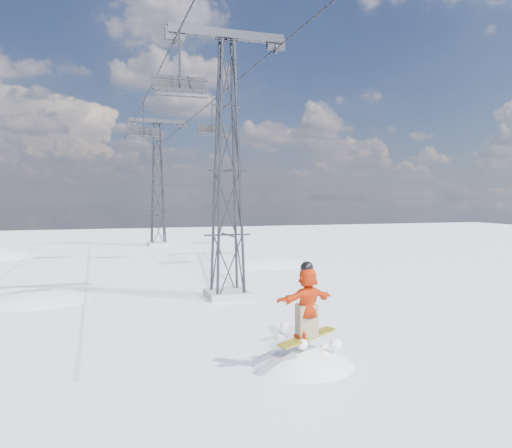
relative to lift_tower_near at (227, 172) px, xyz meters
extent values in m
plane|color=white|center=(-0.80, -8.00, -5.47)|extent=(120.00, 120.00, 0.00)
sphere|color=white|center=(5.20, 10.00, -14.97)|extent=(20.00, 20.00, 20.00)
cube|color=#999999|center=(0.00, 0.00, -5.32)|extent=(1.80, 1.80, 0.30)
cube|color=#27282D|center=(0.00, 0.00, 5.78)|extent=(5.00, 0.35, 0.35)
cube|color=#27282D|center=(-2.20, 0.00, 5.58)|extent=(0.80, 0.25, 0.50)
cube|color=#27282D|center=(2.20, 0.00, 5.58)|extent=(0.80, 0.25, 0.50)
cube|color=#999999|center=(0.00, 25.00, -5.32)|extent=(1.80, 1.80, 0.30)
cube|color=#27282D|center=(0.00, 25.00, 5.78)|extent=(5.00, 0.35, 0.35)
cube|color=#27282D|center=(-2.20, 25.00, 5.58)|extent=(0.80, 0.25, 0.50)
cube|color=#27282D|center=(2.20, 25.00, 5.58)|extent=(0.80, 0.25, 0.50)
cylinder|color=black|center=(-2.20, 11.50, 5.38)|extent=(0.06, 51.00, 0.06)
cylinder|color=black|center=(2.20, 11.50, 5.38)|extent=(0.06, 51.00, 0.06)
sphere|color=white|center=(-0.35, -9.05, -7.22)|extent=(4.40, 4.40, 4.40)
cube|color=gold|center=(-0.35, -9.35, -4.65)|extent=(1.82, 1.03, 0.20)
imported|color=red|center=(-0.35, -9.35, -3.75)|extent=(1.71, 0.83, 1.77)
cube|color=#7D6C4D|center=(-0.35, -9.35, -4.23)|extent=(0.56, 0.47, 0.81)
sphere|color=black|center=(-0.35, -9.35, -2.89)|extent=(0.33, 0.33, 0.33)
cylinder|color=black|center=(-2.20, -1.18, 4.22)|extent=(0.08, 0.08, 2.33)
cube|color=black|center=(-2.20, -1.18, 3.05)|extent=(2.12, 0.48, 0.08)
cube|color=black|center=(-2.20, -0.95, 3.37)|extent=(2.12, 0.06, 0.58)
cylinder|color=black|center=(-2.20, -1.45, 2.79)|extent=(2.12, 0.06, 0.06)
cylinder|color=black|center=(-2.20, -1.50, 3.42)|extent=(2.12, 0.05, 0.05)
cylinder|color=black|center=(2.20, 12.48, 4.32)|extent=(0.08, 0.08, 2.12)
cube|color=black|center=(2.20, 12.48, 3.26)|extent=(1.93, 0.43, 0.08)
cube|color=black|center=(2.20, 12.69, 3.55)|extent=(1.93, 0.06, 0.53)
cylinder|color=black|center=(2.20, 12.24, 3.02)|extent=(1.93, 0.06, 0.06)
cylinder|color=black|center=(2.20, 12.19, 3.60)|extent=(1.93, 0.05, 0.05)
cylinder|color=black|center=(-2.20, 13.81, 4.22)|extent=(0.08, 0.08, 2.33)
cube|color=black|center=(-2.20, 13.81, 3.05)|extent=(2.12, 0.48, 0.08)
cube|color=black|center=(-2.20, 14.05, 3.37)|extent=(2.12, 0.06, 0.58)
cylinder|color=black|center=(-2.20, 13.55, 2.79)|extent=(2.12, 0.06, 0.06)
cylinder|color=black|center=(-2.20, 13.50, 3.42)|extent=(2.12, 0.05, 0.05)
camera|label=1|loc=(-5.41, -20.80, -1.13)|focal=35.00mm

